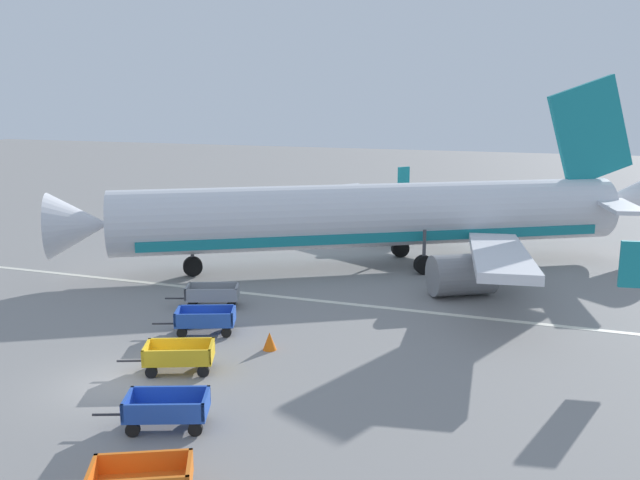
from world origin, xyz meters
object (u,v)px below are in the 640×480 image
(baggage_cart_far_end, at_px, (212,295))
(traffic_cone_near_plane, at_px, (270,341))
(baggage_cart_fourth_in_row, at_px, (205,320))
(baggage_cart_second_in_row, at_px, (167,409))
(airplane, at_px, (389,216))
(baggage_cart_third_in_row, at_px, (179,356))

(baggage_cart_far_end, distance_m, traffic_cone_near_plane, 6.58)
(baggage_cart_fourth_in_row, height_order, traffic_cone_near_plane, baggage_cart_fourth_in_row)
(baggage_cart_second_in_row, distance_m, baggage_cart_far_end, 12.41)
(airplane, distance_m, baggage_cart_fourth_in_row, 15.15)
(baggage_cart_third_in_row, distance_m, traffic_cone_near_plane, 3.91)
(baggage_cart_far_end, bearing_deg, baggage_cart_third_in_row, -70.27)
(airplane, xyz_separation_m, baggage_cart_second_in_row, (-1.31, -22.32, -2.45))
(traffic_cone_near_plane, bearing_deg, baggage_cart_third_in_row, -125.26)
(baggage_cart_second_in_row, distance_m, baggage_cart_fourth_in_row, 8.64)
(airplane, distance_m, baggage_cart_second_in_row, 22.50)
(traffic_cone_near_plane, bearing_deg, baggage_cart_second_in_row, -92.19)
(baggage_cart_third_in_row, height_order, baggage_cart_far_end, same)
(airplane, bearing_deg, traffic_cone_near_plane, -93.91)
(baggage_cart_fourth_in_row, xyz_separation_m, baggage_cart_far_end, (-1.54, 3.44, 0.00))
(baggage_cart_third_in_row, height_order, baggage_cart_fourth_in_row, same)
(airplane, bearing_deg, baggage_cart_third_in_row, -100.16)
(baggage_cart_fourth_in_row, relative_size, traffic_cone_near_plane, 4.87)
(baggage_cart_second_in_row, height_order, baggage_cart_third_in_row, same)
(airplane, height_order, baggage_cart_far_end, airplane)
(baggage_cart_fourth_in_row, bearing_deg, baggage_cart_third_in_row, -74.13)
(airplane, distance_m, traffic_cone_near_plane, 15.43)
(baggage_cart_fourth_in_row, xyz_separation_m, traffic_cone_near_plane, (3.41, -0.88, -0.23))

